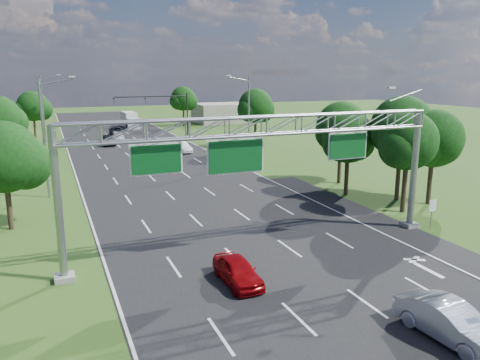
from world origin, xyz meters
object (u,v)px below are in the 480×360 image
traffic_signal (166,105)px  silver_sedan (450,322)px  box_truck (130,120)px  regulatory_sign (432,208)px  red_coupe (238,271)px  sign_gantry (265,136)px

traffic_signal → silver_sedan: 64.98m
silver_sedan → box_truck: bearing=83.8°
regulatory_sign → red_coupe: bearing=-170.1°
box_truck → sign_gantry: bearing=-96.0°
red_coupe → box_truck: (6.64, 71.70, 0.74)m
sign_gantry → silver_sedan: size_ratio=5.08×
red_coupe → sign_gantry: bearing=48.0°
silver_sedan → red_coupe: bearing=120.7°
silver_sedan → traffic_signal: bearing=80.4°
red_coupe → silver_sedan: (5.89, -7.99, 0.09)m
red_coupe → silver_sedan: bearing=-54.5°
regulatory_sign → silver_sedan: bearing=-131.4°
red_coupe → silver_sedan: silver_sedan is taller
regulatory_sign → silver_sedan: size_ratio=0.45×
sign_gantry → regulatory_sign: sign_gantry is taller
sign_gantry → regulatory_sign: size_ratio=11.19×
regulatory_sign → box_truck: 69.57m
traffic_signal → box_truck: size_ratio=1.56×
regulatory_sign → traffic_signal: bearing=95.2°
box_truck → regulatory_sign: bearing=-85.9°
regulatory_sign → traffic_signal: 54.37m
traffic_signal → box_truck: traffic_signal is taller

